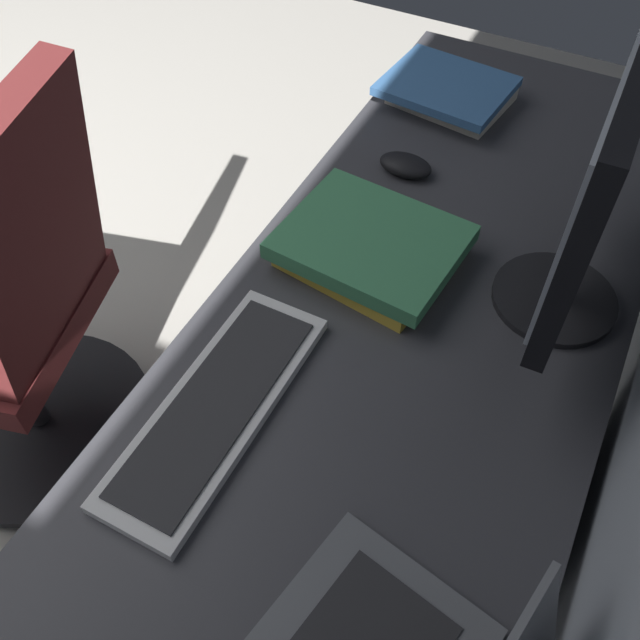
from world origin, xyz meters
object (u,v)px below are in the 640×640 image
monitor_primary (600,177)px  mouse_main (406,165)px  book_stack_near (450,91)px  book_stack_far (371,246)px  drawer_pedestal (388,483)px  office_chair (14,325)px  keyboard_main (217,407)px

monitor_primary → mouse_main: monitor_primary is taller
monitor_primary → book_stack_near: size_ratio=1.78×
book_stack_near → book_stack_far: book_stack_far is taller
drawer_pedestal → office_chair: 0.84m
mouse_main → book_stack_near: 0.26m
mouse_main → book_stack_near: size_ratio=0.38×
mouse_main → keyboard_main: bearing=-2.8°
book_stack_near → book_stack_far: 0.51m
book_stack_far → office_chair: bearing=-68.8°
keyboard_main → mouse_main: 0.62m
drawer_pedestal → book_stack_near: (-0.69, -0.19, 0.41)m
book_stack_far → office_chair: 0.79m
book_stack_near → keyboard_main: bearing=-1.4°
keyboard_main → mouse_main: (-0.62, 0.03, 0.01)m
mouse_main → book_stack_near: (-0.26, -0.01, 0.01)m
mouse_main → office_chair: office_chair is taller
monitor_primary → office_chair: size_ratio=0.50×
book_stack_near → office_chair: size_ratio=0.28×
book_stack_far → mouse_main: bearing=-171.2°
keyboard_main → book_stack_near: size_ratio=1.55×
office_chair → monitor_primary: bearing=107.7°
drawer_pedestal → book_stack_near: book_stack_near is taller
drawer_pedestal → book_stack_far: book_stack_far is taller
book_stack_far → book_stack_near: bearing=-174.8°
book_stack_near → monitor_primary: bearing=37.5°
mouse_main → office_chair: (0.51, -0.64, -0.29)m
drawer_pedestal → book_stack_far: size_ratio=2.25×
drawer_pedestal → book_stack_far: 0.47m
book_stack_far → office_chair: office_chair is taller
monitor_primary → book_stack_near: bearing=-142.5°
keyboard_main → book_stack_near: book_stack_near is taller
drawer_pedestal → mouse_main: 0.61m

